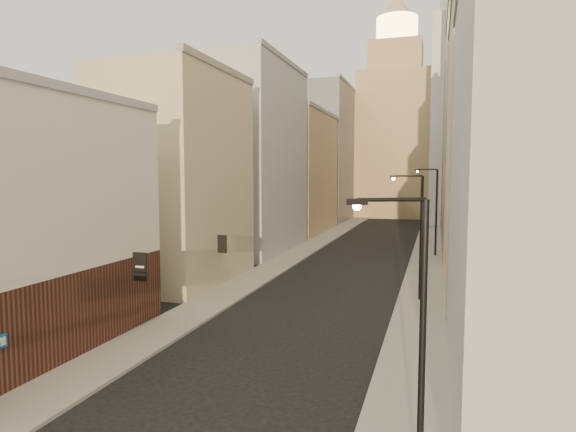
% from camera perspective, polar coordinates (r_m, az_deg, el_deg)
% --- Properties ---
extents(sidewalk_left, '(3.00, 140.00, 0.15)m').
position_cam_1_polar(sidewalk_left, '(64.28, 4.66, -2.49)').
color(sidewalk_left, gray).
rests_on(sidewalk_left, ground).
extents(sidewalk_right, '(3.00, 140.00, 0.15)m').
position_cam_1_polar(sidewalk_right, '(62.79, 16.33, -2.86)').
color(sidewalk_right, gray).
rests_on(sidewalk_right, ground).
extents(left_bldg_beige, '(8.00, 12.00, 16.00)m').
position_cam_1_polar(left_bldg_beige, '(38.44, -13.00, 4.26)').
color(left_bldg_beige, '#B9AC88').
rests_on(left_bldg_beige, ground).
extents(left_bldg_grey, '(8.00, 16.00, 20.00)m').
position_cam_1_polar(left_bldg_grey, '(52.91, -4.24, 6.69)').
color(left_bldg_grey, '#A4A3AA').
rests_on(left_bldg_grey, ground).
extents(left_bldg_tan, '(8.00, 18.00, 17.00)m').
position_cam_1_polar(left_bldg_tan, '(69.95, 1.19, 5.04)').
color(left_bldg_tan, tan).
rests_on(left_bldg_tan, ground).
extents(left_bldg_wingrid, '(8.00, 20.00, 24.00)m').
position_cam_1_polar(left_bldg_wingrid, '(89.42, 4.76, 7.24)').
color(left_bldg_wingrid, gray).
rests_on(left_bldg_wingrid, ground).
extents(right_bldg_grey, '(8.00, 16.00, 16.00)m').
position_cam_1_polar(right_bldg_grey, '(19.79, 30.93, 3.19)').
color(right_bldg_grey, '#A4A3AA').
rests_on(right_bldg_grey, ground).
extents(right_bldg_beige, '(8.00, 16.00, 20.00)m').
position_cam_1_polar(right_bldg_beige, '(37.56, 24.54, 6.99)').
color(right_bldg_beige, '#B9AC88').
rests_on(right_bldg_beige, ground).
extents(right_bldg_wingrid, '(8.00, 20.00, 26.00)m').
position_cam_1_polar(right_bldg_wingrid, '(57.61, 22.11, 9.19)').
color(right_bldg_wingrid, gray).
rests_on(right_bldg_wingrid, ground).
extents(highrise, '(21.00, 23.00, 51.20)m').
position_cam_1_polar(highrise, '(87.62, 24.86, 15.86)').
color(highrise, gray).
rests_on(highrise, ground).
extents(clock_tower, '(14.00, 14.00, 44.90)m').
position_cam_1_polar(clock_tower, '(100.01, 12.57, 10.13)').
color(clock_tower, tan).
rests_on(clock_tower, ground).
extents(white_tower, '(8.00, 8.00, 41.50)m').
position_cam_1_polar(white_tower, '(85.89, 19.28, 11.51)').
color(white_tower, silver).
rests_on(white_tower, ground).
extents(streetlamp_near, '(1.91, 0.99, 7.81)m').
position_cam_1_polar(streetlamp_near, '(12.70, 14.81, -13.12)').
color(streetlamp_near, black).
rests_on(streetlamp_near, ground).
extents(streetlamp_mid, '(2.19, 0.24, 8.33)m').
position_cam_1_polar(streetlamp_mid, '(32.53, 15.13, -1.60)').
color(streetlamp_mid, black).
rests_on(streetlamp_mid, ground).
extents(streetlamp_far, '(2.32, 0.64, 8.95)m').
position_cam_1_polar(streetlamp_far, '(50.97, 16.93, 1.06)').
color(streetlamp_far, black).
rests_on(streetlamp_far, ground).
extents(traffic_light_right, '(0.74, 0.74, 5.00)m').
position_cam_1_polar(traffic_light_right, '(50.59, 15.59, -0.34)').
color(traffic_light_right, black).
rests_on(traffic_light_right, ground).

